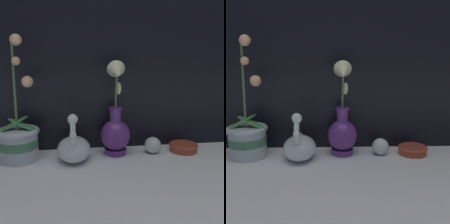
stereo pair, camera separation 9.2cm
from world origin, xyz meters
TOP-DOWN VIEW (x-y plane):
  - ground_plane at (0.00, 0.00)m, footprint 2.80×2.80m
  - orchid_potted_plant at (-0.31, 0.12)m, footprint 0.17×0.15m
  - swan_figurine at (-0.12, 0.09)m, footprint 0.12×0.17m
  - blue_vase at (0.03, 0.13)m, footprint 0.11×0.13m
  - glass_sphere at (0.18, 0.13)m, footprint 0.06×0.06m
  - amber_dish at (0.30, 0.13)m, footprint 0.11×0.11m

SIDE VIEW (x-z plane):
  - ground_plane at x=0.00m, z-range 0.00..0.00m
  - amber_dish at x=0.30m, z-range 0.00..0.03m
  - glass_sphere at x=0.18m, z-range 0.00..0.06m
  - swan_figurine at x=-0.12m, z-range -0.04..0.14m
  - orchid_potted_plant at x=-0.31m, z-range -0.14..0.30m
  - blue_vase at x=0.03m, z-range -0.07..0.28m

